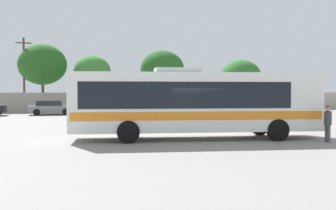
# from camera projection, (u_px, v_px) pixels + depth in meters

# --- Properties ---
(ground_plane) EXTENTS (300.00, 300.00, 0.00)m
(ground_plane) POSITION_uv_depth(u_px,v_px,m) (154.00, 123.00, 28.40)
(ground_plane) COLOR gray
(perimeter_wall) EXTENTS (80.00, 0.30, 2.21)m
(perimeter_wall) POSITION_uv_depth(u_px,v_px,m) (128.00, 102.00, 43.88)
(perimeter_wall) COLOR #9E998C
(perimeter_wall) RESTS_ON ground_plane
(coach_bus_white_orange) EXTENTS (12.36, 3.90, 3.50)m
(coach_bus_white_orange) POSITION_uv_depth(u_px,v_px,m) (193.00, 101.00, 18.79)
(coach_bus_white_orange) COLOR white
(coach_bus_white_orange) RESTS_ON ground_plane
(attendant_by_bus_door) EXTENTS (0.36, 0.36, 1.69)m
(attendant_by_bus_door) POSITION_uv_depth(u_px,v_px,m) (328.00, 122.00, 17.60)
(attendant_by_bus_door) COLOR #4C4C51
(attendant_by_bus_door) RESTS_ON ground_plane
(parked_car_second_grey) EXTENTS (4.47, 2.18, 1.41)m
(parked_car_second_grey) POSITION_uv_depth(u_px,v_px,m) (51.00, 107.00, 38.06)
(parked_car_second_grey) COLOR slate
(parked_car_second_grey) RESTS_ON ground_plane
(utility_pole_near) EXTENTS (1.80, 0.35, 8.61)m
(utility_pole_near) POSITION_uv_depth(u_px,v_px,m) (24.00, 73.00, 44.61)
(utility_pole_near) COLOR #4C3823
(utility_pole_near) RESTS_ON ground_plane
(roadside_tree_left) EXTENTS (5.70, 5.70, 7.97)m
(roadside_tree_left) POSITION_uv_depth(u_px,v_px,m) (43.00, 65.00, 45.50)
(roadside_tree_left) COLOR brown
(roadside_tree_left) RESTS_ON ground_plane
(roadside_tree_midleft) EXTENTS (4.46, 4.46, 6.65)m
(roadside_tree_midleft) POSITION_uv_depth(u_px,v_px,m) (92.00, 72.00, 45.98)
(roadside_tree_midleft) COLOR brown
(roadside_tree_midleft) RESTS_ON ground_plane
(roadside_tree_midright) EXTENTS (5.62, 5.62, 7.59)m
(roadside_tree_midright) POSITION_uv_depth(u_px,v_px,m) (162.00, 69.00, 48.91)
(roadside_tree_midright) COLOR brown
(roadside_tree_midright) RESTS_ON ground_plane
(roadside_tree_right) EXTENTS (5.73, 5.73, 6.71)m
(roadside_tree_right) POSITION_uv_depth(u_px,v_px,m) (240.00, 77.00, 52.82)
(roadside_tree_right) COLOR brown
(roadside_tree_right) RESTS_ON ground_plane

